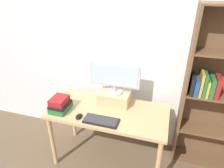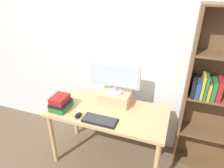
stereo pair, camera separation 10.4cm
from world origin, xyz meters
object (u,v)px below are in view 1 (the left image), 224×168
(computer_monitor, at_px, (115,77))
(keyboard, at_px, (101,121))
(bookshelf_unit, at_px, (216,94))
(riser_box, at_px, (115,97))
(computer_mouse, at_px, (79,116))
(book_stack, at_px, (60,104))
(desk, at_px, (109,117))

(computer_monitor, distance_m, keyboard, 0.52)
(bookshelf_unit, relative_size, riser_box, 5.25)
(bookshelf_unit, xyz_separation_m, riser_box, (-1.11, -0.17, -0.14))
(bookshelf_unit, distance_m, computer_mouse, 1.52)
(bookshelf_unit, height_order, book_stack, bookshelf_unit)
(desk, relative_size, book_stack, 5.47)
(bookshelf_unit, bearing_deg, riser_box, -171.35)
(bookshelf_unit, distance_m, computer_monitor, 1.13)
(desk, xyz_separation_m, riser_box, (0.02, 0.18, 0.16))
(computer_monitor, xyz_separation_m, keyboard, (-0.03, -0.39, -0.33))
(desk, height_order, bookshelf_unit, bookshelf_unit)
(riser_box, relative_size, book_stack, 1.47)
(desk, distance_m, computer_mouse, 0.36)
(desk, distance_m, computer_monitor, 0.47)
(bookshelf_unit, distance_m, book_stack, 1.74)
(desk, height_order, computer_mouse, computer_mouse)
(riser_box, height_order, book_stack, book_stack)
(desk, relative_size, riser_box, 3.72)
(keyboard, bearing_deg, riser_box, 85.25)
(keyboard, bearing_deg, computer_monitor, 85.23)
(computer_mouse, bearing_deg, book_stack, 164.57)
(desk, xyz_separation_m, keyboard, (-0.01, -0.21, 0.10))
(riser_box, distance_m, keyboard, 0.40)
(keyboard, bearing_deg, bookshelf_unit, 26.18)
(computer_monitor, relative_size, keyboard, 1.58)
(computer_monitor, height_order, book_stack, computer_monitor)
(keyboard, relative_size, book_stack, 1.50)
(riser_box, bearing_deg, book_stack, -149.02)
(computer_mouse, distance_m, book_stack, 0.28)
(desk, xyz_separation_m, computer_mouse, (-0.26, -0.22, 0.11))
(computer_mouse, bearing_deg, keyboard, 1.58)
(bookshelf_unit, xyz_separation_m, computer_mouse, (-1.40, -0.57, -0.20))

